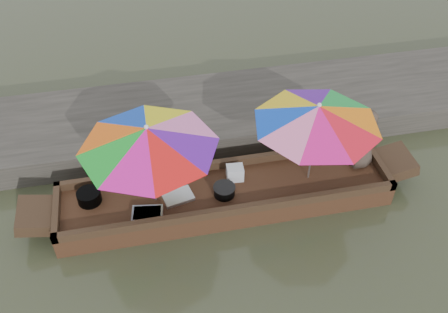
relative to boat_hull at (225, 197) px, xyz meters
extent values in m
plane|color=#3A3F26|center=(0.00, 0.00, -0.17)|extent=(80.00, 80.00, 0.00)
cube|color=#2D2B26|center=(0.00, 2.20, 0.08)|extent=(22.00, 2.20, 0.50)
cube|color=#3B2115|center=(0.00, 0.00, 0.00)|extent=(5.55, 1.20, 0.35)
cylinder|color=black|center=(-2.21, 0.19, 0.28)|extent=(0.38, 0.38, 0.20)
cube|color=silver|center=(-1.32, -0.33, 0.22)|extent=(0.53, 0.40, 0.09)
cube|color=silver|center=(-0.80, -0.04, 0.21)|extent=(0.54, 0.43, 0.06)
cylinder|color=black|center=(-0.04, -0.11, 0.26)|extent=(0.35, 0.35, 0.16)
cube|color=silver|center=(0.21, 0.22, 0.30)|extent=(0.30, 0.24, 0.26)
imported|color=#42362D|center=(2.42, 0.13, 0.75)|extent=(0.65, 0.51, 1.15)
camera|label=1|loc=(-1.20, -5.67, 6.15)|focal=40.00mm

